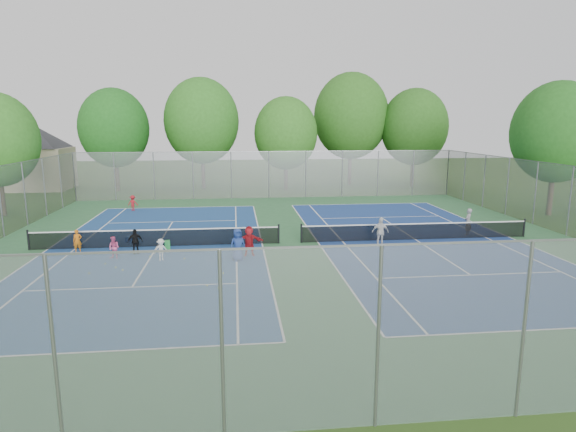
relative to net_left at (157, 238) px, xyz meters
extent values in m
plane|color=#294917|center=(7.00, 0.00, -0.46)|extent=(120.00, 120.00, 0.00)
cube|color=#31683C|center=(7.00, 0.00, -0.45)|extent=(32.00, 32.00, 0.01)
cube|color=navy|center=(0.00, 0.00, -0.44)|extent=(10.97, 23.77, 0.01)
cube|color=navy|center=(14.00, 0.00, -0.44)|extent=(10.97, 23.77, 0.01)
cube|color=black|center=(0.00, 0.00, 0.00)|extent=(12.87, 0.10, 0.91)
cube|color=black|center=(14.00, 0.00, 0.00)|extent=(12.87, 0.10, 0.91)
cube|color=gray|center=(7.00, 16.00, 1.54)|extent=(32.00, 0.10, 4.00)
cube|color=gray|center=(7.00, -16.00, 1.54)|extent=(32.00, 0.10, 4.00)
cube|color=gray|center=(23.00, 0.00, 1.54)|extent=(0.10, 32.00, 4.00)
cube|color=#B7A88C|center=(-15.00, 24.00, 1.54)|extent=(6.00, 5.00, 4.00)
pyramid|color=#2D2D33|center=(-15.00, 24.00, 5.74)|extent=(11.03, 11.03, 2.20)
cylinder|color=#443326|center=(-7.00, 22.00, 1.29)|extent=(0.36, 0.36, 3.50)
ellipsoid|color=#1C5819|center=(-7.00, 22.00, 5.45)|extent=(6.40, 6.40, 7.36)
cylinder|color=#443326|center=(1.00, 23.00, 1.47)|extent=(0.36, 0.36, 3.85)
ellipsoid|color=#2A661D|center=(1.00, 23.00, 6.10)|extent=(7.20, 7.20, 8.28)
cylinder|color=#443326|center=(9.00, 21.00, 1.12)|extent=(0.36, 0.36, 3.15)
ellipsoid|color=#2D661D|center=(9.00, 21.00, 4.95)|extent=(6.00, 6.00, 6.90)
cylinder|color=#443326|center=(16.00, 24.00, 1.65)|extent=(0.36, 0.36, 4.20)
ellipsoid|color=#285A1A|center=(16.00, 24.00, 6.59)|extent=(7.60, 7.60, 8.74)
cylinder|color=#443326|center=(22.00, 22.00, 1.29)|extent=(0.36, 0.36, 3.50)
ellipsoid|color=#255518|center=(22.00, 22.00, 5.52)|extent=(6.60, 6.60, 7.59)
cylinder|color=#443326|center=(-12.00, 10.00, 1.12)|extent=(0.36, 0.36, 3.15)
cylinder|color=#443326|center=(26.00, 6.00, 1.29)|extent=(0.36, 0.36, 3.50)
ellipsoid|color=#1E5518|center=(26.00, 6.00, 5.29)|extent=(6.00, 6.00, 6.90)
cube|color=blue|center=(-1.66, 1.18, -0.30)|extent=(0.41, 0.41, 0.31)
cube|color=green|center=(0.63, -0.82, -0.19)|extent=(0.31, 0.31, 0.52)
imported|color=orange|center=(-3.80, -0.60, 0.11)|extent=(0.48, 0.40, 1.14)
imported|color=#E55990|center=(-1.67, -2.10, 0.09)|extent=(0.65, 0.58, 1.09)
imported|color=silver|center=(0.60, -2.65, 0.07)|extent=(0.77, 0.59, 1.05)
imported|color=black|center=(-0.84, -1.34, 0.18)|extent=(0.80, 0.49, 1.27)
imported|color=navy|center=(4.18, -3.08, 0.32)|extent=(0.88, 0.72, 1.54)
imported|color=red|center=(4.74, -2.25, 0.28)|extent=(1.38, 0.47, 1.47)
imported|color=#A4171E|center=(-3.40, 10.94, 0.12)|extent=(0.81, 0.56, 1.15)
imported|color=gray|center=(17.38, 0.73, 0.33)|extent=(0.68, 0.67, 1.57)
imported|color=silver|center=(11.62, -1.16, 0.31)|extent=(0.90, 0.40, 1.53)
sphere|color=#C1DF34|center=(-1.87, -3.05, -0.42)|extent=(0.07, 0.07, 0.07)
sphere|color=yellow|center=(-0.85, -4.16, -0.42)|extent=(0.07, 0.07, 0.07)
sphere|color=#BFDD33|center=(3.54, -5.09, -0.42)|extent=(0.07, 0.07, 0.07)
sphere|color=#C2D130|center=(-2.18, -4.46, -0.42)|extent=(0.07, 0.07, 0.07)
sphere|color=#B2D631|center=(-1.25, -3.71, -0.42)|extent=(0.07, 0.07, 0.07)
sphere|color=#CCE334|center=(2.94, -6.62, -0.42)|extent=(0.07, 0.07, 0.07)
sphere|color=#B5D832|center=(-3.82, -1.32, -0.42)|extent=(0.07, 0.07, 0.07)
sphere|color=yellow|center=(-0.03, -2.08, -0.42)|extent=(0.07, 0.07, 0.07)
sphere|color=#CED531|center=(3.39, -6.95, -0.42)|extent=(0.07, 0.07, 0.07)
sphere|color=#C4DA32|center=(1.66, -2.61, -0.42)|extent=(0.07, 0.07, 0.07)
camera|label=1|loc=(4.13, -25.00, 5.93)|focal=30.00mm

